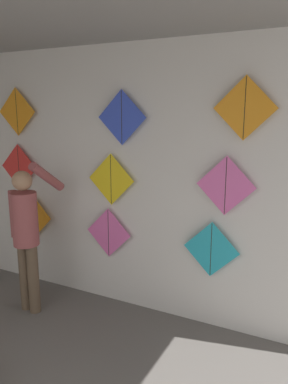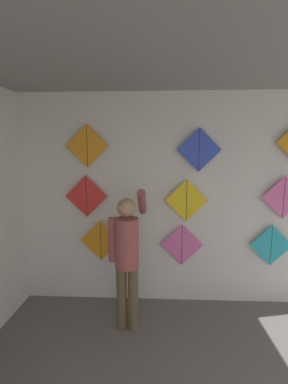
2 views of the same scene
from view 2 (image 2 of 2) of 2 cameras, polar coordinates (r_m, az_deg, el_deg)
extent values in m
cube|color=silver|center=(3.46, 9.25, -1.99)|extent=(5.21, 0.06, 2.80)
cylinder|color=brown|center=(3.23, -4.97, -22.25)|extent=(0.12, 0.12, 0.75)
cylinder|color=brown|center=(3.20, -2.44, -22.46)|extent=(0.12, 0.12, 0.75)
cylinder|color=#9E4C4C|center=(2.93, -3.84, -11.22)|extent=(0.27, 0.27, 0.57)
sphere|color=tan|center=(2.82, -3.92, -3.44)|extent=(0.20, 0.20, 0.20)
cylinder|color=#9E4C4C|center=(2.95, -6.98, -10.46)|extent=(0.09, 0.09, 0.50)
cylinder|color=#9E4C4C|center=(2.99, -0.43, -2.30)|extent=(0.09, 0.47, 0.37)
cube|color=orange|center=(3.56, -9.58, -10.54)|extent=(0.55, 0.01, 0.55)
cylinder|color=black|center=(3.56, -9.59, -10.55)|extent=(0.01, 0.01, 0.53)
sphere|color=white|center=(3.67, -9.48, -15.42)|extent=(0.04, 0.04, 0.04)
sphere|color=white|center=(3.70, -9.45, -16.40)|extent=(0.04, 0.04, 0.04)
sphere|color=white|center=(3.73, -9.43, -17.38)|extent=(0.04, 0.04, 0.04)
cube|color=pink|center=(3.52, 8.42, -11.53)|extent=(0.55, 0.01, 0.55)
cylinder|color=black|center=(3.52, 8.42, -11.54)|extent=(0.01, 0.01, 0.53)
cube|color=#28B2C6|center=(3.82, 26.41, -10.57)|extent=(0.55, 0.01, 0.55)
cylinder|color=black|center=(3.81, 26.42, -10.58)|extent=(0.01, 0.01, 0.53)
cube|color=red|center=(3.46, -12.70, -0.96)|extent=(0.55, 0.01, 0.55)
cylinder|color=black|center=(3.45, -12.70, -0.97)|extent=(0.01, 0.01, 0.53)
cube|color=yellow|center=(3.37, 9.50, -1.86)|extent=(0.55, 0.01, 0.55)
cylinder|color=black|center=(3.36, 9.50, -1.86)|extent=(0.01, 0.01, 0.53)
cube|color=pink|center=(3.71, 28.65, -1.09)|extent=(0.55, 0.01, 0.55)
cylinder|color=black|center=(3.71, 28.66, -1.10)|extent=(0.01, 0.01, 0.53)
cube|color=orange|center=(3.40, -12.54, 9.98)|extent=(0.55, 0.01, 0.55)
cylinder|color=black|center=(3.40, -12.55, 9.98)|extent=(0.01, 0.01, 0.53)
cube|color=blue|center=(3.33, 12.16, 9.16)|extent=(0.55, 0.01, 0.55)
cylinder|color=black|center=(3.33, 12.16, 9.16)|extent=(0.01, 0.01, 0.53)
camera|label=1|loc=(2.49, 93.65, 2.44)|focal=35.00mm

